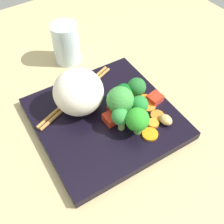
% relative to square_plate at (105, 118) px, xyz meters
% --- Properties ---
extents(ground_plane, '(1.10, 1.10, 0.02)m').
position_rel_square_plate_xyz_m(ground_plane, '(0.00, 0.00, -0.02)').
color(ground_plane, tan).
extents(square_plate, '(0.28, 0.28, 0.02)m').
position_rel_square_plate_xyz_m(square_plate, '(0.00, 0.00, 0.00)').
color(square_plate, black).
rests_on(square_plate, ground_plane).
extents(rice_mound, '(0.13, 0.13, 0.09)m').
position_rel_square_plate_xyz_m(rice_mound, '(0.03, -0.05, 0.05)').
color(rice_mound, white).
rests_on(rice_mound, square_plate).
extents(broccoli_floret_0, '(0.05, 0.05, 0.07)m').
position_rel_square_plate_xyz_m(broccoli_floret_0, '(-0.02, 0.02, 0.05)').
color(broccoli_floret_0, '#76B54D').
rests_on(broccoli_floret_0, square_plate).
extents(broccoli_floret_1, '(0.03, 0.03, 0.06)m').
position_rel_square_plate_xyz_m(broccoli_floret_1, '(-0.05, 0.04, 0.04)').
color(broccoli_floret_1, '#58903D').
rests_on(broccoli_floret_1, square_plate).
extents(broccoli_floret_2, '(0.04, 0.04, 0.05)m').
position_rel_square_plate_xyz_m(broccoli_floret_2, '(-0.05, -0.01, 0.04)').
color(broccoli_floret_2, '#78BC4E').
rests_on(broccoli_floret_2, square_plate).
extents(broccoli_floret_3, '(0.03, 0.03, 0.05)m').
position_rel_square_plate_xyz_m(broccoli_floret_3, '(-0.01, 0.04, 0.04)').
color(broccoli_floret_3, '#82B159').
rests_on(broccoli_floret_3, square_plate).
extents(broccoli_floret_4, '(0.04, 0.04, 0.06)m').
position_rel_square_plate_xyz_m(broccoli_floret_4, '(-0.08, -0.00, 0.04)').
color(broccoli_floret_4, '#609645').
rests_on(broccoli_floret_4, square_plate).
extents(broccoli_floret_5, '(0.04, 0.04, 0.06)m').
position_rel_square_plate_xyz_m(broccoli_floret_5, '(-0.03, 0.07, 0.04)').
color(broccoli_floret_5, '#6AA855').
rests_on(broccoli_floret_5, square_plate).
extents(carrot_slice_0, '(0.04, 0.04, 0.01)m').
position_rel_square_plate_xyz_m(carrot_slice_0, '(-0.06, 0.02, 0.01)').
color(carrot_slice_0, orange).
rests_on(carrot_slice_0, square_plate).
extents(carrot_slice_1, '(0.04, 0.04, 0.00)m').
position_rel_square_plate_xyz_m(carrot_slice_1, '(-0.09, 0.03, 0.01)').
color(carrot_slice_1, orange).
rests_on(carrot_slice_1, square_plate).
extents(carrot_slice_2, '(0.03, 0.03, 0.01)m').
position_rel_square_plate_xyz_m(carrot_slice_2, '(-0.07, 0.07, 0.01)').
color(carrot_slice_2, orange).
rests_on(carrot_slice_2, square_plate).
extents(carrot_slice_3, '(0.03, 0.03, 0.01)m').
position_rel_square_plate_xyz_m(carrot_slice_3, '(-0.09, 0.01, 0.01)').
color(carrot_slice_3, orange).
rests_on(carrot_slice_3, square_plate).
extents(carrot_slice_4, '(0.04, 0.04, 0.00)m').
position_rel_square_plate_xyz_m(carrot_slice_4, '(-0.04, 0.09, 0.01)').
color(carrot_slice_4, orange).
rests_on(carrot_slice_4, square_plate).
extents(carrot_slice_5, '(0.03, 0.03, 0.01)m').
position_rel_square_plate_xyz_m(carrot_slice_5, '(-0.08, 0.06, 0.01)').
color(carrot_slice_5, orange).
rests_on(carrot_slice_5, square_plate).
extents(pepper_chunk_1, '(0.04, 0.04, 0.01)m').
position_rel_square_plate_xyz_m(pepper_chunk_1, '(-0.03, -0.00, 0.02)').
color(pepper_chunk_1, red).
rests_on(pepper_chunk_1, square_plate).
extents(pepper_chunk_2, '(0.02, 0.03, 0.02)m').
position_rel_square_plate_xyz_m(pepper_chunk_2, '(-0.00, 0.02, 0.02)').
color(pepper_chunk_2, red).
rests_on(pepper_chunk_2, square_plate).
extents(pepper_chunk_4, '(0.03, 0.03, 0.01)m').
position_rel_square_plate_xyz_m(pepper_chunk_4, '(-0.11, 0.03, 0.02)').
color(pepper_chunk_4, red).
rests_on(pepper_chunk_4, square_plate).
extents(chicken_piece_0, '(0.02, 0.03, 0.02)m').
position_rel_square_plate_xyz_m(chicken_piece_0, '(-0.09, 0.08, 0.02)').
color(chicken_piece_0, tan).
rests_on(chicken_piece_0, square_plate).
extents(chicken_piece_1, '(0.04, 0.04, 0.02)m').
position_rel_square_plate_xyz_m(chicken_piece_1, '(-0.03, 0.04, 0.02)').
color(chicken_piece_1, '#D8B25C').
rests_on(chicken_piece_1, square_plate).
extents(chopstick_pair, '(0.21, 0.09, 0.01)m').
position_rel_square_plate_xyz_m(chopstick_pair, '(0.02, -0.08, 0.01)').
color(chopstick_pair, '#A07136').
rests_on(chopstick_pair, square_plate).
extents(drinking_glass, '(0.06, 0.06, 0.10)m').
position_rel_square_plate_xyz_m(drinking_glass, '(-0.03, -0.22, 0.04)').
color(drinking_glass, silver).
rests_on(drinking_glass, ground_plane).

